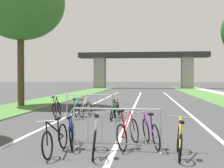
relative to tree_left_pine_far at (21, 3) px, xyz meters
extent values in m
cube|color=#477A38|center=(0.20, 10.43, -6.51)|extent=(3.32, 62.07, 0.05)
cube|color=#477A38|center=(14.05, 10.43, -6.51)|extent=(3.32, 62.07, 0.05)
cube|color=silver|center=(7.13, 2.99, -6.54)|extent=(0.14, 35.91, 0.01)
cube|color=silver|center=(10.03, 2.99, -6.54)|extent=(0.14, 35.91, 0.01)
cube|color=silver|center=(4.23, 2.99, -6.54)|extent=(0.14, 35.91, 0.01)
cube|color=#2D2D30|center=(7.13, 36.33, -0.61)|extent=(22.93, 2.96, 0.91)
cube|color=gray|center=(-0.61, 36.33, -3.80)|extent=(1.94, 2.40, 5.48)
cube|color=gray|center=(14.87, 36.33, -3.80)|extent=(1.94, 2.40, 5.48)
cylinder|color=#4C3823|center=(0.00, 0.00, -4.30)|extent=(0.42, 0.42, 4.48)
ellipsoid|color=#38702D|center=(0.00, 0.00, 0.02)|extent=(5.55, 5.55, 4.72)
cylinder|color=#ADADB2|center=(6.11, -11.08, -6.01)|extent=(0.04, 0.04, 1.05)
cube|color=#ADADB2|center=(6.11, -11.08, -6.52)|extent=(0.08, 0.44, 0.03)
cylinder|color=#ADADB2|center=(8.26, -11.16, -6.01)|extent=(0.04, 0.04, 1.05)
cube|color=#ADADB2|center=(8.26, -11.16, -6.52)|extent=(0.08, 0.44, 0.03)
cylinder|color=#ADADB2|center=(7.19, -11.12, -5.51)|extent=(2.14, 0.12, 0.04)
cylinder|color=#ADADB2|center=(7.19, -11.12, -6.36)|extent=(2.14, 0.12, 0.04)
cylinder|color=#ADADB2|center=(6.47, -11.09, -5.92)|extent=(0.02, 0.02, 0.87)
cylinder|color=#ADADB2|center=(6.83, -11.11, -5.92)|extent=(0.02, 0.02, 0.87)
cylinder|color=#ADADB2|center=(7.19, -11.12, -5.92)|extent=(0.02, 0.02, 0.87)
cylinder|color=#ADADB2|center=(7.54, -11.13, -5.92)|extent=(0.02, 0.02, 0.87)
cylinder|color=#ADADB2|center=(7.90, -11.15, -5.92)|extent=(0.02, 0.02, 0.87)
cylinder|color=#ADADB2|center=(4.25, -4.78, -6.01)|extent=(0.04, 0.04, 1.05)
cube|color=#ADADB2|center=(4.25, -4.78, -6.52)|extent=(0.08, 0.44, 0.03)
cylinder|color=#ADADB2|center=(6.39, -4.87, -6.01)|extent=(0.04, 0.04, 1.05)
cube|color=#ADADB2|center=(6.39, -4.87, -6.52)|extent=(0.08, 0.44, 0.03)
cylinder|color=#ADADB2|center=(5.32, -4.83, -5.51)|extent=(2.14, 0.13, 0.04)
cylinder|color=#ADADB2|center=(5.32, -4.83, -6.36)|extent=(2.14, 0.13, 0.04)
cylinder|color=#ADADB2|center=(4.60, -4.80, -5.92)|extent=(0.02, 0.02, 0.87)
cylinder|color=#ADADB2|center=(4.96, -4.81, -5.92)|extent=(0.02, 0.02, 0.87)
cylinder|color=#ADADB2|center=(5.32, -4.83, -5.92)|extent=(0.02, 0.02, 0.87)
cylinder|color=#ADADB2|center=(5.67, -4.84, -5.92)|extent=(0.02, 0.02, 0.87)
cylinder|color=#ADADB2|center=(6.03, -4.86, -5.92)|extent=(0.02, 0.02, 0.87)
torus|color=black|center=(5.82, -11.02, -6.22)|extent=(0.12, 0.63, 0.63)
torus|color=black|center=(5.77, -12.11, -6.22)|extent=(0.12, 0.63, 0.63)
cylinder|color=black|center=(5.77, -11.54, -5.96)|extent=(0.13, 1.06, 0.55)
cylinder|color=black|center=(5.79, -11.33, -6.01)|extent=(0.09, 0.13, 0.52)
cylinder|color=black|center=(5.81, -11.19, -6.25)|extent=(0.04, 0.35, 0.07)
cylinder|color=black|center=(5.75, -12.08, -5.96)|extent=(0.09, 0.10, 0.52)
cube|color=black|center=(5.76, -11.29, -5.75)|extent=(0.11, 0.24, 0.06)
cylinder|color=#99999E|center=(5.73, -12.06, -5.70)|extent=(0.43, 0.05, 0.07)
torus|color=black|center=(6.48, -5.89, -6.23)|extent=(0.18, 0.62, 0.61)
torus|color=black|center=(6.54, -4.90, -6.23)|extent=(0.18, 0.62, 0.61)
cylinder|color=#1E7238|center=(6.56, -5.42, -5.94)|extent=(0.20, 0.96, 0.63)
cylinder|color=#1E7238|center=(6.53, -5.61, -6.03)|extent=(0.13, 0.12, 0.51)
cylinder|color=#1E7238|center=(6.49, -5.73, -6.26)|extent=(0.04, 0.32, 0.07)
cylinder|color=#1E7238|center=(6.59, -4.93, -5.94)|extent=(0.14, 0.10, 0.60)
cube|color=black|center=(6.57, -5.65, -5.77)|extent=(0.12, 0.25, 0.07)
cylinder|color=#99999E|center=(6.63, -4.96, -5.64)|extent=(0.43, 0.05, 0.10)
torus|color=black|center=(8.15, -11.03, -6.21)|extent=(0.28, 0.67, 0.66)
torus|color=black|center=(7.90, -10.03, -6.21)|extent=(0.28, 0.67, 0.66)
cylinder|color=#662884|center=(8.00, -10.56, -5.95)|extent=(0.35, 0.97, 0.56)
cylinder|color=#662884|center=(8.05, -10.75, -5.96)|extent=(0.11, 0.14, 0.60)
cylinder|color=#662884|center=(8.11, -10.87, -6.23)|extent=(0.10, 0.33, 0.08)
cylinder|color=#662884|center=(7.87, -10.06, -5.95)|extent=(0.10, 0.11, 0.53)
cube|color=black|center=(8.02, -10.80, -5.66)|extent=(0.16, 0.26, 0.06)
cylinder|color=#99999E|center=(7.85, -10.09, -5.69)|extent=(0.52, 0.15, 0.10)
torus|color=black|center=(6.51, -4.95, -6.22)|extent=(0.17, 0.63, 0.63)
torus|color=black|center=(6.55, -3.90, -6.22)|extent=(0.17, 0.63, 0.63)
cylinder|color=orange|center=(6.48, -4.45, -5.96)|extent=(0.09, 1.02, 0.57)
cylinder|color=orange|center=(6.48, -4.65, -6.01)|extent=(0.14, 0.12, 0.52)
cylinder|color=orange|center=(6.52, -4.78, -6.25)|extent=(0.05, 0.34, 0.07)
cylinder|color=orange|center=(6.50, -3.93, -5.96)|extent=(0.13, 0.09, 0.54)
cube|color=black|center=(6.44, -4.69, -5.75)|extent=(0.12, 0.24, 0.07)
cylinder|color=#99999E|center=(6.46, -3.95, -5.69)|extent=(0.52, 0.05, 0.11)
torus|color=black|center=(6.08, -11.26, -6.23)|extent=(0.24, 0.62, 0.61)
torus|color=black|center=(5.87, -10.26, -6.23)|extent=(0.24, 0.62, 0.61)
cylinder|color=#1E389E|center=(5.95, -10.79, -5.99)|extent=(0.30, 0.97, 0.53)
cylinder|color=#1E389E|center=(5.99, -10.98, -6.02)|extent=(0.10, 0.13, 0.53)
cylinder|color=#1E389E|center=(6.05, -11.10, -6.26)|extent=(0.09, 0.33, 0.07)
cylinder|color=#1E389E|center=(5.85, -10.29, -5.99)|extent=(0.10, 0.11, 0.50)
cube|color=black|center=(5.97, -11.02, -5.75)|extent=(0.15, 0.26, 0.06)
cylinder|color=#99999E|center=(5.82, -10.32, -5.74)|extent=(0.43, 0.11, 0.08)
torus|color=black|center=(6.80, -12.07, -6.21)|extent=(0.20, 0.67, 0.66)
torus|color=black|center=(6.65, -11.03, -6.21)|extent=(0.20, 0.67, 0.66)
cylinder|color=silver|center=(6.75, -11.57, -5.92)|extent=(0.13, 1.02, 0.61)
cylinder|color=silver|center=(6.78, -11.77, -5.93)|extent=(0.12, 0.11, 0.66)
cylinder|color=silver|center=(6.77, -11.91, -6.23)|extent=(0.08, 0.34, 0.08)
cylinder|color=silver|center=(6.68, -11.05, -5.92)|extent=(0.11, 0.09, 0.58)
cube|color=black|center=(6.81, -11.80, -5.60)|extent=(0.14, 0.25, 0.06)
cylinder|color=#99999E|center=(6.71, -11.07, -5.63)|extent=(0.42, 0.09, 0.07)
torus|color=black|center=(8.63, -12.00, -6.23)|extent=(0.13, 0.62, 0.62)
torus|color=black|center=(8.69, -11.03, -6.23)|extent=(0.13, 0.62, 0.62)
cylinder|color=gold|center=(8.68, -11.54, -5.96)|extent=(0.14, 0.94, 0.58)
cylinder|color=gold|center=(8.67, -11.72, -6.00)|extent=(0.09, 0.12, 0.57)
cylinder|color=gold|center=(8.64, -11.84, -6.25)|extent=(0.04, 0.32, 0.07)
cylinder|color=gold|center=(8.71, -11.06, -5.96)|extent=(0.09, 0.10, 0.55)
cube|color=black|center=(8.69, -11.76, -5.72)|extent=(0.12, 0.25, 0.06)
cylinder|color=#99999E|center=(8.73, -11.08, -5.69)|extent=(0.56, 0.06, 0.07)
torus|color=black|center=(4.93, -4.85, -6.22)|extent=(0.25, 0.65, 0.63)
torus|color=black|center=(5.11, -3.83, -6.22)|extent=(0.25, 0.65, 0.63)
cylinder|color=#B7B7BC|center=(4.97, -4.36, -5.94)|extent=(0.12, 1.01, 0.60)
cylinder|color=#B7B7BC|center=(4.95, -4.55, -6.01)|extent=(0.15, 0.11, 0.52)
cylinder|color=#B7B7BC|center=(4.96, -4.69, -6.25)|extent=(0.09, 0.33, 0.07)
cylinder|color=#B7B7BC|center=(5.06, -3.85, -5.94)|extent=(0.14, 0.07, 0.57)
cube|color=black|center=(4.90, -4.58, -5.76)|extent=(0.15, 0.25, 0.07)
cylinder|color=#99999E|center=(5.01, -3.87, -5.66)|extent=(0.50, 0.11, 0.11)
torus|color=black|center=(4.70, -5.82, -6.22)|extent=(0.17, 0.64, 0.63)
torus|color=black|center=(4.76, -4.83, -6.22)|extent=(0.17, 0.64, 0.63)
cylinder|color=#197A7F|center=(4.77, -5.35, -5.93)|extent=(0.19, 0.96, 0.62)
cylinder|color=#197A7F|center=(4.75, -5.54, -5.97)|extent=(0.14, 0.13, 0.62)
cylinder|color=#197A7F|center=(4.70, -5.66, -6.25)|extent=(0.04, 0.32, 0.07)
cylinder|color=#197A7F|center=(4.80, -4.85, -5.93)|extent=(0.13, 0.10, 0.59)
cube|color=black|center=(4.80, -5.58, -5.66)|extent=(0.12, 0.25, 0.06)
cylinder|color=#99999E|center=(4.85, -4.88, -5.64)|extent=(0.52, 0.06, 0.11)
torus|color=black|center=(7.32, -11.14, -6.21)|extent=(0.32, 0.69, 0.66)
torus|color=black|center=(7.58, -10.11, -6.21)|extent=(0.32, 0.69, 0.66)
cylinder|color=red|center=(7.40, -10.64, -5.93)|extent=(0.19, 1.03, 0.58)
cylinder|color=red|center=(7.35, -10.83, -5.92)|extent=(0.18, 0.09, 0.67)
cylinder|color=red|center=(7.37, -10.97, -6.23)|extent=(0.12, 0.34, 0.08)
cylinder|color=red|center=(7.53, -10.12, -5.93)|extent=(0.15, 0.06, 0.55)
cube|color=black|center=(7.28, -10.85, -5.59)|extent=(0.16, 0.26, 0.07)
cylinder|color=#99999E|center=(7.48, -10.14, -5.66)|extent=(0.50, 0.15, 0.12)
torus|color=black|center=(3.69, -4.91, -6.22)|extent=(0.22, 0.65, 0.63)
torus|color=black|center=(3.60, -3.85, -6.22)|extent=(0.22, 0.65, 0.63)
cylinder|color=black|center=(3.59, -4.41, -5.94)|extent=(0.24, 1.03, 0.59)
cylinder|color=black|center=(3.61, -4.62, -5.95)|extent=(0.17, 0.13, 0.65)
cylinder|color=black|center=(3.68, -4.74, -6.25)|extent=(0.05, 0.35, 0.07)
cylinder|color=black|center=(3.55, -3.88, -5.94)|extent=(0.14, 0.10, 0.56)
cube|color=black|center=(3.56, -4.66, -5.63)|extent=(0.13, 0.25, 0.07)
cylinder|color=#99999E|center=(3.50, -3.91, -5.66)|extent=(0.51, 0.07, 0.12)
camera|label=1|loc=(7.94, -18.56, -4.76)|focal=49.19mm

